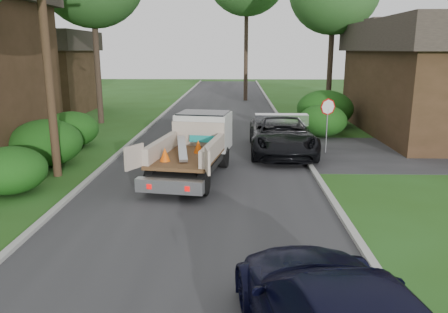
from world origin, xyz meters
TOP-DOWN VIEW (x-y plane):
  - ground at (0.00, 0.00)m, footprint 120.00×120.00m
  - road at (0.00, 10.00)m, footprint 8.00×90.00m
  - curb_left at (-4.10, 10.00)m, footprint 0.20×90.00m
  - curb_right at (4.10, 10.00)m, footprint 0.20×90.00m
  - stop_sign at (5.20, 9.00)m, footprint 0.71×0.32m
  - utility_pole at (-5.48, 4.98)m, footprint 2.42×1.25m
  - house_left_far at (-13.50, 22.00)m, footprint 7.56×7.56m
  - hedge_left_a at (-6.20, 3.00)m, footprint 2.34×2.34m
  - hedge_left_b at (-6.50, 6.50)m, footprint 2.86×2.86m
  - hedge_left_c at (-6.80, 10.00)m, footprint 2.60×2.60m
  - hedge_right_a at (5.80, 13.00)m, footprint 2.60×2.60m
  - hedge_right_b at (6.50, 16.00)m, footprint 3.38×3.38m
  - flatbed_truck at (-0.34, 5.74)m, footprint 3.22×5.97m
  - black_pickup at (3.19, 8.91)m, footprint 2.89×6.10m

SIDE VIEW (x-z plane):
  - ground at x=0.00m, z-range 0.00..0.00m
  - road at x=0.00m, z-range -0.01..0.01m
  - curb_left at x=-4.10m, z-range 0.00..0.12m
  - curb_right at x=4.10m, z-range 0.00..0.12m
  - hedge_left_a at x=-6.20m, z-range 0.00..1.53m
  - black_pickup at x=3.19m, z-range 0.00..1.68m
  - hedge_left_c at x=-6.80m, z-range 0.00..1.70m
  - hedge_right_a at x=5.80m, z-range 0.00..1.70m
  - hedge_left_b at x=-6.50m, z-range 0.00..1.87m
  - hedge_right_b at x=6.50m, z-range 0.00..2.21m
  - flatbed_truck at x=-0.34m, z-range 0.09..2.25m
  - stop_sign at x=5.20m, z-range 0.54..3.02m
  - house_left_far at x=-13.50m, z-range 0.05..6.05m
  - utility_pole at x=-5.48m, z-range 0.17..10.17m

